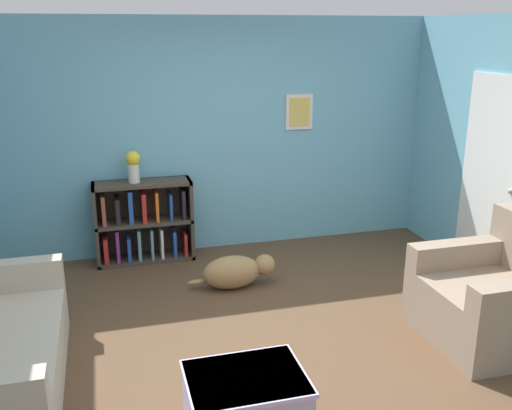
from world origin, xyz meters
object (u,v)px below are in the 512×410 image
recliner_chair (497,298)px  vase (133,165)px  dog (236,271)px  bookshelf (143,223)px  coffee_table (246,408)px

recliner_chair → vase: (-2.73, 2.44, 0.74)m
vase → recliner_chair: bearing=-41.8°
recliner_chair → vase: 3.73m
dog → vase: vase is taller
bookshelf → recliner_chair: 3.62m
recliner_chair → coffee_table: size_ratio=1.44×
coffee_table → dog: coffee_table is taller
bookshelf → coffee_table: bookshelf is taller
bookshelf → coffee_table: 3.18m
bookshelf → recliner_chair: bearing=-42.7°
recliner_chair → vase: bearing=138.2°
coffee_table → dog: size_ratio=0.82×
dog → vase: size_ratio=2.60×
bookshelf → coffee_table: size_ratio=1.45×
bookshelf → coffee_table: bearing=-83.5°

